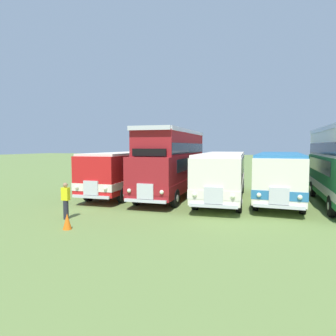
# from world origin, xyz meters

# --- Properties ---
(ground_plane) EXTENTS (200.00, 200.00, 0.00)m
(ground_plane) POSITION_xyz_m (0.00, 0.00, 0.00)
(ground_plane) COLOR olive
(bus_first_in_row) EXTENTS (2.86, 9.81, 2.99)m
(bus_first_in_row) POSITION_xyz_m (-8.56, -0.22, 1.75)
(bus_first_in_row) COLOR red
(bus_first_in_row) RESTS_ON ground
(bus_second_in_row) EXTENTS (2.79, 10.28, 4.52)m
(bus_second_in_row) POSITION_xyz_m (-5.14, -0.13, 2.36)
(bus_second_in_row) COLOR maroon
(bus_second_in_row) RESTS_ON ground
(bus_third_in_row) EXTENTS (3.05, 10.46, 2.99)m
(bus_third_in_row) POSITION_xyz_m (-1.71, -0.32, 1.75)
(bus_third_in_row) COLOR silver
(bus_third_in_row) RESTS_ON ground
(bus_fourth_in_row) EXTENTS (2.97, 10.08, 2.99)m
(bus_fourth_in_row) POSITION_xyz_m (1.71, 0.30, 1.75)
(bus_fourth_in_row) COLOR silver
(bus_fourth_in_row) RESTS_ON ground
(cone_near_end) EXTENTS (0.36, 0.36, 0.67)m
(cone_near_end) POSITION_xyz_m (-6.88, -9.21, 0.34)
(cone_near_end) COLOR orange
(cone_near_end) RESTS_ON ground
(marshal_person) EXTENTS (0.36, 0.24, 1.73)m
(marshal_person) POSITION_xyz_m (-8.01, -7.80, 0.89)
(marshal_person) COLOR #23232D
(marshal_person) RESTS_ON ground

